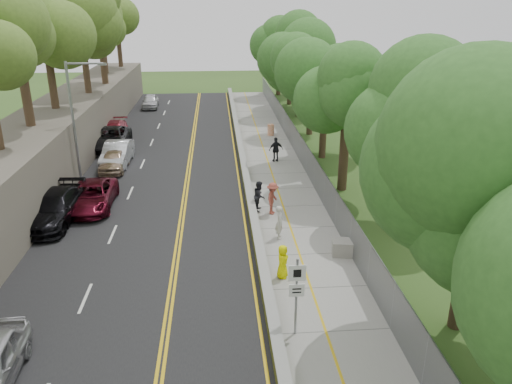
{
  "coord_description": "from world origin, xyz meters",
  "views": [
    {
      "loc": [
        -1.61,
        -18.05,
        11.51
      ],
      "look_at": [
        0.5,
        8.0,
        1.4
      ],
      "focal_mm": 35.0,
      "sensor_mm": 36.0,
      "label": 1
    }
  ],
  "objects_px": {
    "car_2": "(92,196)",
    "person_far": "(276,149)",
    "concrete_block": "(344,248)",
    "streetlight": "(76,115)",
    "painter_0": "(283,261)",
    "signpost": "(297,289)",
    "construction_barrel": "(271,130)"
  },
  "relations": [
    {
      "from": "signpost",
      "to": "car_2",
      "type": "distance_m",
      "value": 16.31
    },
    {
      "from": "signpost",
      "to": "construction_barrel",
      "type": "xyz_separation_m",
      "value": [
        2.21,
        28.58,
        -1.41
      ]
    },
    {
      "from": "streetlight",
      "to": "car_2",
      "type": "bearing_deg",
      "value": -70.9
    },
    {
      "from": "construction_barrel",
      "to": "painter_0",
      "type": "relative_size",
      "value": 0.65
    },
    {
      "from": "car_2",
      "to": "person_far",
      "type": "height_order",
      "value": "person_far"
    },
    {
      "from": "signpost",
      "to": "painter_0",
      "type": "distance_m",
      "value": 4.17
    },
    {
      "from": "car_2",
      "to": "concrete_block",
      "type": "bearing_deg",
      "value": -28.69
    },
    {
      "from": "construction_barrel",
      "to": "painter_0",
      "type": "height_order",
      "value": "painter_0"
    },
    {
      "from": "signpost",
      "to": "person_far",
      "type": "xyz_separation_m",
      "value": [
        1.75,
        20.8,
        -0.98
      ]
    },
    {
      "from": "concrete_block",
      "to": "car_2",
      "type": "height_order",
      "value": "car_2"
    },
    {
      "from": "concrete_block",
      "to": "person_far",
      "type": "height_order",
      "value": "person_far"
    },
    {
      "from": "painter_0",
      "to": "person_far",
      "type": "height_order",
      "value": "person_far"
    },
    {
      "from": "car_2",
      "to": "person_far",
      "type": "bearing_deg",
      "value": 33.04
    },
    {
      "from": "car_2",
      "to": "person_far",
      "type": "relative_size",
      "value": 2.81
    },
    {
      "from": "signpost",
      "to": "person_far",
      "type": "relative_size",
      "value": 1.66
    },
    {
      "from": "painter_0",
      "to": "person_far",
      "type": "distance_m",
      "value": 16.87
    },
    {
      "from": "painter_0",
      "to": "construction_barrel",
      "type": "bearing_deg",
      "value": 12.88
    },
    {
      "from": "construction_barrel",
      "to": "person_far",
      "type": "distance_m",
      "value": 7.8
    },
    {
      "from": "signpost",
      "to": "car_2",
      "type": "height_order",
      "value": "signpost"
    },
    {
      "from": "construction_barrel",
      "to": "painter_0",
      "type": "distance_m",
      "value": 24.66
    },
    {
      "from": "person_far",
      "to": "construction_barrel",
      "type": "bearing_deg",
      "value": -105.66
    },
    {
      "from": "signpost",
      "to": "painter_0",
      "type": "xyz_separation_m",
      "value": [
        0.05,
        4.02,
        -1.14
      ]
    },
    {
      "from": "signpost",
      "to": "painter_0",
      "type": "relative_size",
      "value": 2.01
    },
    {
      "from": "car_2",
      "to": "painter_0",
      "type": "xyz_separation_m",
      "value": [
        10.1,
        -8.78,
        0.05
      ]
    },
    {
      "from": "signpost",
      "to": "person_far",
      "type": "bearing_deg",
      "value": 85.19
    },
    {
      "from": "construction_barrel",
      "to": "person_far",
      "type": "relative_size",
      "value": 0.54
    },
    {
      "from": "signpost",
      "to": "concrete_block",
      "type": "height_order",
      "value": "signpost"
    },
    {
      "from": "person_far",
      "to": "painter_0",
      "type": "bearing_deg",
      "value": 71.98
    },
    {
      "from": "concrete_block",
      "to": "car_2",
      "type": "distance_m",
      "value": 15.01
    },
    {
      "from": "painter_0",
      "to": "car_2",
      "type": "bearing_deg",
      "value": 66.92
    },
    {
      "from": "streetlight",
      "to": "painter_0",
      "type": "relative_size",
      "value": 5.18
    },
    {
      "from": "signpost",
      "to": "person_far",
      "type": "height_order",
      "value": "signpost"
    }
  ]
}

